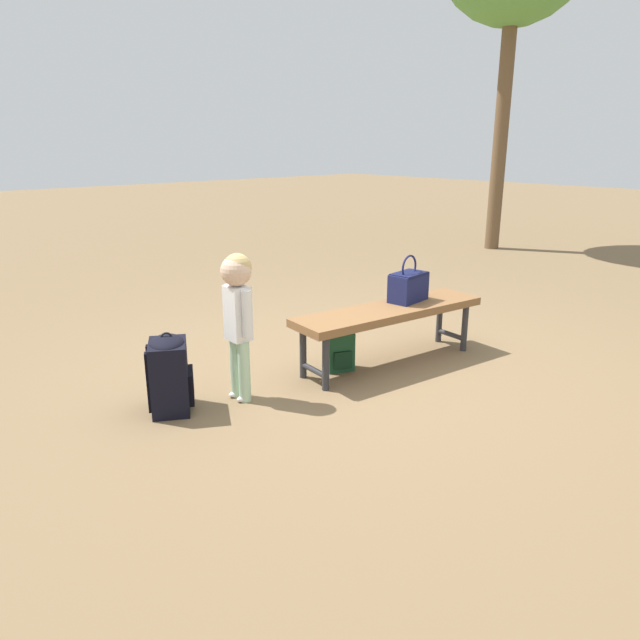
# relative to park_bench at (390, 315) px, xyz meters

# --- Properties ---
(ground_plane) EXTENTS (40.00, 40.00, 0.00)m
(ground_plane) POSITION_rel_park_bench_xyz_m (0.32, -0.03, -0.39)
(ground_plane) COLOR brown
(ground_plane) RESTS_ON ground
(park_bench) EXTENTS (1.64, 0.58, 0.45)m
(park_bench) POSITION_rel_park_bench_xyz_m (0.00, 0.00, 0.00)
(park_bench) COLOR brown
(park_bench) RESTS_ON ground
(handbag) EXTENTS (0.34, 0.22, 0.37)m
(handbag) POSITION_rel_park_bench_xyz_m (-0.25, -0.03, 0.18)
(handbag) COLOR #191E4C
(handbag) RESTS_ON park_bench
(child_standing) EXTENTS (0.20, 0.27, 0.98)m
(child_standing) POSITION_rel_park_bench_xyz_m (1.23, -0.22, 0.26)
(child_standing) COLOR #B2D8B2
(child_standing) RESTS_ON ground
(backpack_large) EXTENTS (0.36, 0.38, 0.53)m
(backpack_large) POSITION_rel_park_bench_xyz_m (1.66, -0.36, -0.13)
(backpack_large) COLOR black
(backpack_large) RESTS_ON ground
(backpack_small) EXTENTS (0.24, 0.22, 0.34)m
(backpack_small) POSITION_rel_park_bench_xyz_m (0.38, -0.16, -0.22)
(backpack_small) COLOR #1E4C2D
(backpack_small) RESTS_ON ground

